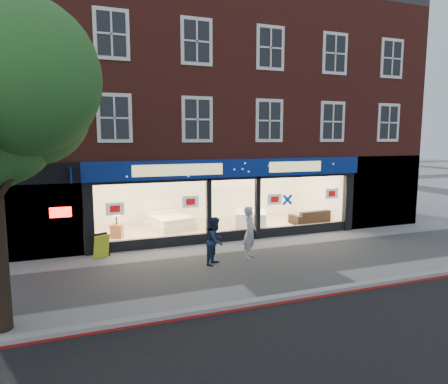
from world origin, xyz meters
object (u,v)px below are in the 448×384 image
pedestrian_grey (250,232)px  pedestrian_blue (215,241)px  mattress_stack (250,218)px  sofa (311,216)px  display_bed (169,221)px  a_board (101,246)px

pedestrian_grey → pedestrian_blue: size_ratio=1.13×
mattress_stack → pedestrian_grey: bearing=-114.5°
sofa → pedestrian_blue: 7.52m
display_bed → pedestrian_grey: bearing=-86.0°
pedestrian_grey → mattress_stack: bearing=9.4°
sofa → pedestrian_grey: (-4.94, -3.83, 0.49)m
mattress_stack → sofa: mattress_stack is taller
mattress_stack → sofa: size_ratio=0.99×
pedestrian_blue → pedestrian_grey: bearing=-35.2°
display_bed → a_board: display_bed is taller
display_bed → mattress_stack: 3.72m
pedestrian_grey → display_bed: bearing=52.5°
display_bed → pedestrian_grey: 5.36m
a_board → pedestrian_grey: pedestrian_grey is taller
mattress_stack → pedestrian_blue: 5.60m
display_bed → mattress_stack: (3.63, -0.81, 0.01)m
display_bed → mattress_stack: display_bed is taller
a_board → display_bed: bearing=23.8°
sofa → pedestrian_blue: (-6.29, -4.10, 0.38)m
sofa → pedestrian_blue: size_ratio=1.33×
pedestrian_blue → mattress_stack: bearing=7.4°
display_bed → pedestrian_blue: bearing=-100.9°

